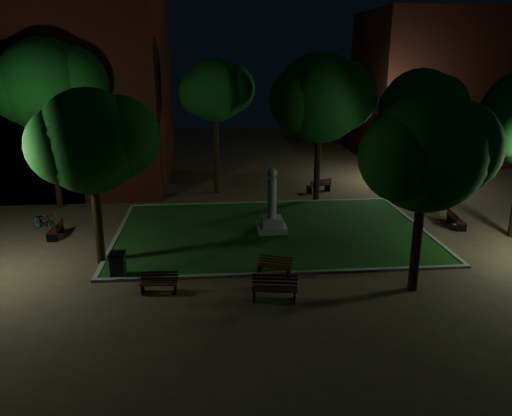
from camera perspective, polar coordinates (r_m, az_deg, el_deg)
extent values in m
plane|color=#4F3F2D|center=(23.16, 2.41, -4.44)|extent=(80.00, 80.00, 0.00)
cube|color=#184714|center=(25.00, 1.81, -2.69)|extent=(15.00, 10.00, 0.08)
cube|color=slate|center=(20.31, 3.55, -7.46)|extent=(15.40, 0.20, 0.12)
cube|color=slate|center=(29.82, 0.64, 0.63)|extent=(15.40, 0.20, 0.12)
cube|color=slate|center=(25.27, -15.59, -3.07)|extent=(0.20, 10.00, 0.12)
cube|color=slate|center=(26.96, 18.08, -2.03)|extent=(0.20, 10.00, 0.12)
cube|color=#A9A399|center=(24.94, 1.81, -2.28)|extent=(1.40, 1.40, 0.30)
cube|color=#A9A399|center=(24.83, 1.82, -1.52)|extent=(1.00, 1.00, 0.40)
cylinder|color=#A9A399|center=(24.47, 1.85, 1.15)|extent=(0.44, 0.44, 2.00)
sphere|color=#A9A399|center=(24.16, 1.88, 4.00)|extent=(0.50, 0.50, 0.50)
cube|color=#531D15|center=(37.73, -26.29, 13.85)|extent=(20.00, 12.00, 15.00)
cube|color=black|center=(32.85, -23.17, 6.95)|extent=(5.00, 3.00, 7.00)
cylinder|color=black|center=(32.51, -23.90, 13.02)|extent=(5.00, 3.00, 5.00)
plane|color=#F43F1D|center=(33.98, -22.58, 7.31)|extent=(6.30, 0.00, 6.30)
cube|color=#531D15|center=(46.41, 22.19, 12.73)|extent=(16.00, 10.00, 12.00)
cylinder|color=black|center=(21.76, -17.65, -1.17)|extent=(0.36, 0.36, 3.94)
sphere|color=#135618|center=(21.03, -18.44, 7.25)|extent=(4.23, 4.23, 4.23)
sphere|color=#135618|center=(20.99, -15.51, 7.77)|extent=(3.38, 3.38, 3.38)
sphere|color=#135618|center=(20.97, -20.85, 6.71)|extent=(3.17, 3.17, 3.17)
cylinder|color=black|center=(31.81, -4.56, 6.40)|extent=(0.36, 0.36, 5.29)
sphere|color=#135618|center=(31.35, -4.73, 13.23)|extent=(3.82, 3.82, 3.82)
sphere|color=#135618|center=(31.56, -2.95, 13.47)|extent=(3.05, 3.05, 3.05)
sphere|color=#135618|center=(31.06, -6.16, 12.97)|extent=(2.86, 2.86, 2.86)
cylinder|color=black|center=(30.31, 7.02, 5.09)|extent=(0.36, 0.36, 4.55)
sphere|color=#135618|center=(29.76, 7.29, 12.35)|extent=(5.23, 5.23, 5.23)
sphere|color=#135618|center=(30.25, 9.70, 12.51)|extent=(4.18, 4.18, 4.18)
sphere|color=#135618|center=(29.27, 5.36, 12.14)|extent=(3.92, 3.92, 3.92)
cylinder|color=black|center=(32.05, 17.70, 4.67)|extent=(0.36, 0.36, 4.13)
sphere|color=#135618|center=(31.54, 18.26, 10.79)|extent=(4.61, 4.61, 4.61)
sphere|color=#135618|center=(32.18, 20.06, 10.91)|extent=(3.68, 3.68, 3.68)
sphere|color=#135618|center=(30.93, 16.87, 10.62)|extent=(3.45, 3.45, 3.45)
cylinder|color=black|center=(19.24, 17.92, -3.49)|extent=(0.36, 0.36, 3.98)
sphere|color=#135618|center=(18.41, 18.83, 6.10)|extent=(4.26, 4.26, 4.26)
sphere|color=#135618|center=(19.02, 21.58, 6.45)|extent=(3.41, 3.41, 3.41)
sphere|color=#135618|center=(17.82, 16.67, 5.63)|extent=(3.20, 3.20, 3.20)
cylinder|color=black|center=(30.71, -22.00, 4.90)|extent=(0.36, 0.36, 5.36)
sphere|color=#135618|center=(30.20, -22.90, 12.75)|extent=(5.15, 5.15, 5.15)
sphere|color=#135618|center=(30.04, -20.41, 13.19)|extent=(4.12, 4.12, 4.12)
sphere|color=#135618|center=(30.24, -24.94, 12.33)|extent=(3.86, 3.86, 3.86)
cylinder|color=black|center=(31.63, -19.90, 4.55)|extent=(0.12, 0.12, 4.39)
cylinder|color=black|center=(31.27, -20.31, 8.48)|extent=(0.90, 0.08, 0.08)
sphere|color=#D8FFD8|center=(31.39, -21.11, 8.42)|extent=(0.28, 0.28, 0.28)
sphere|color=#D8FFD8|center=(31.16, -19.50, 8.53)|extent=(0.28, 0.28, 0.28)
cylinder|color=black|center=(35.90, 15.38, 6.33)|extent=(0.12, 0.12, 4.39)
cylinder|color=black|center=(35.59, 15.65, 9.80)|extent=(0.90, 0.08, 0.08)
sphere|color=#D8FFD8|center=(35.43, 14.96, 9.82)|extent=(0.28, 0.28, 0.28)
sphere|color=#D8FFD8|center=(35.75, 16.34, 9.77)|extent=(0.28, 0.28, 0.28)
cube|color=black|center=(20.34, 0.46, -6.98)|extent=(0.22, 0.46, 0.38)
cube|color=black|center=(20.08, 3.78, -7.36)|extent=(0.22, 0.46, 0.38)
cube|color=#37180F|center=(19.96, 1.98, -6.87)|extent=(1.30, 0.58, 0.03)
cube|color=#37180F|center=(20.06, 2.07, -6.74)|extent=(1.30, 0.58, 0.03)
cube|color=#37180F|center=(20.17, 2.15, -6.60)|extent=(1.30, 0.58, 0.03)
cube|color=#37180F|center=(20.28, 2.24, -6.47)|extent=(1.30, 0.58, 0.03)
cube|color=#37180F|center=(20.29, 2.28, -6.20)|extent=(1.29, 0.55, 0.08)
cube|color=#37180F|center=(20.24, 2.28, -5.88)|extent=(1.29, 0.55, 0.08)
cube|color=#37180F|center=(20.19, 2.28, -5.57)|extent=(1.29, 0.55, 0.08)
cube|color=black|center=(18.26, -0.18, -9.79)|extent=(0.15, 0.57, 0.45)
cube|color=black|center=(18.23, 4.42, -9.89)|extent=(0.15, 0.57, 0.45)
cube|color=#37180F|center=(17.92, 2.11, -9.50)|extent=(1.64, 0.35, 0.04)
cube|color=#37180F|center=(18.05, 2.12, -9.30)|extent=(1.64, 0.35, 0.04)
cube|color=#37180F|center=(18.18, 2.13, -9.09)|extent=(1.64, 0.35, 0.04)
cube|color=#37180F|center=(18.31, 2.15, -8.90)|extent=(1.64, 0.35, 0.04)
cube|color=#37180F|center=(18.32, 2.16, -8.52)|extent=(1.64, 0.31, 0.10)
cube|color=#37180F|center=(18.26, 2.16, -8.11)|extent=(1.64, 0.31, 0.10)
cube|color=#37180F|center=(18.20, 2.17, -7.70)|extent=(1.64, 0.31, 0.10)
cube|color=black|center=(19.23, -12.82, -8.92)|extent=(0.07, 0.48, 0.38)
cube|color=black|center=(19.05, -9.19, -8.96)|extent=(0.07, 0.48, 0.38)
cube|color=#37180F|center=(18.87, -11.13, -8.65)|extent=(1.39, 0.14, 0.03)
cube|color=#37180F|center=(18.98, -11.07, -8.49)|extent=(1.39, 0.14, 0.03)
cube|color=#37180F|center=(19.09, -11.02, -8.34)|extent=(1.39, 0.14, 0.03)
cube|color=#37180F|center=(19.20, -10.97, -8.19)|extent=(1.39, 0.14, 0.03)
cube|color=#37180F|center=(19.21, -10.97, -7.89)|extent=(1.38, 0.11, 0.08)
cube|color=#37180F|center=(19.16, -10.99, -7.56)|extent=(1.38, 0.11, 0.08)
cube|color=#37180F|center=(19.11, -11.01, -7.23)|extent=(1.38, 0.11, 0.08)
cube|color=black|center=(26.70, -21.63, -2.26)|extent=(0.50, 0.07, 0.40)
cube|color=black|center=(25.55, -22.30, -3.19)|extent=(0.50, 0.07, 0.40)
cube|color=#37180F|center=(26.11, -22.43, -2.30)|extent=(0.13, 1.46, 0.04)
cube|color=#37180F|center=(26.08, -22.16, -2.29)|extent=(0.13, 1.46, 0.04)
cube|color=#37180F|center=(26.04, -21.89, -2.28)|extent=(0.13, 1.46, 0.04)
cube|color=#37180F|center=(26.01, -21.62, -2.27)|extent=(0.13, 1.46, 0.04)
cube|color=#37180F|center=(25.97, -21.53, -2.08)|extent=(0.10, 1.45, 0.09)
cube|color=#37180F|center=(25.93, -21.56, -1.82)|extent=(0.10, 1.45, 0.09)
cube|color=#37180F|center=(25.89, -21.59, -1.55)|extent=(0.10, 1.45, 0.09)
cube|color=black|center=(27.07, 22.43, -2.09)|extent=(0.52, 0.09, 0.41)
cube|color=black|center=(28.21, 21.43, -1.23)|extent=(0.52, 0.09, 0.41)
cube|color=#37180F|center=(27.66, 22.36, -1.22)|extent=(0.20, 1.49, 0.04)
cube|color=#37180F|center=(27.61, 22.11, -1.23)|extent=(0.20, 1.49, 0.04)
cube|color=#37180F|center=(27.56, 21.86, -1.23)|extent=(0.20, 1.49, 0.04)
cube|color=#37180F|center=(27.51, 21.61, -1.24)|extent=(0.20, 1.49, 0.04)
cube|color=#37180F|center=(27.46, 21.52, -1.05)|extent=(0.17, 1.49, 0.09)
cube|color=#37180F|center=(27.42, 21.55, -0.79)|extent=(0.17, 1.49, 0.09)
cube|color=#37180F|center=(27.38, 21.58, -0.53)|extent=(0.17, 1.49, 0.09)
cube|color=black|center=(32.98, 8.16, 2.34)|extent=(0.25, 0.54, 0.44)
cube|color=black|center=(32.23, 6.09, 2.08)|extent=(0.25, 0.54, 0.44)
cube|color=#37180F|center=(32.72, 6.94, 2.69)|extent=(1.53, 0.66, 0.04)
cube|color=#37180F|center=(32.60, 7.08, 2.64)|extent=(1.53, 0.66, 0.04)
cube|color=#37180F|center=(32.49, 7.21, 2.58)|extent=(1.53, 0.66, 0.04)
cube|color=#37180F|center=(32.38, 7.35, 2.53)|extent=(1.53, 0.66, 0.04)
cube|color=#37180F|center=(32.30, 7.41, 2.67)|extent=(1.52, 0.63, 0.10)
cube|color=#37180F|center=(32.27, 7.42, 2.92)|extent=(1.52, 0.63, 0.10)
cube|color=#37180F|center=(32.24, 7.43, 3.16)|extent=(1.52, 0.63, 0.10)
cube|color=black|center=(20.63, -15.51, -6.38)|extent=(0.56, 0.56, 0.98)
cube|color=black|center=(20.43, -15.62, -5.02)|extent=(0.63, 0.63, 0.07)
imported|color=black|center=(27.44, -23.00, -1.35)|extent=(1.74, 1.56, 0.92)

